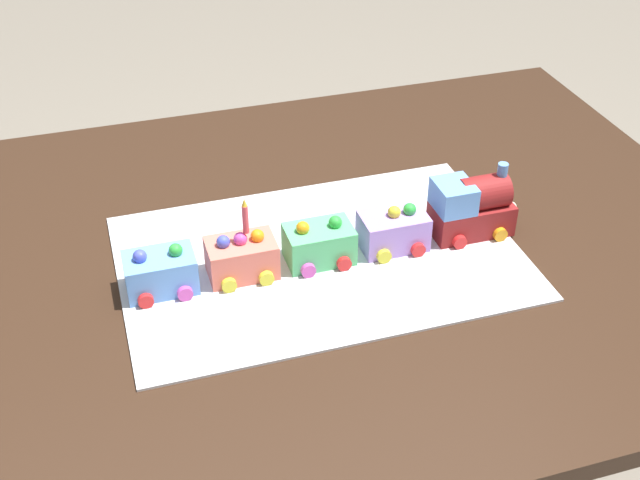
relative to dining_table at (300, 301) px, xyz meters
name	(u,v)px	position (x,y,z in m)	size (l,w,h in m)	color
dining_table	(300,301)	(0.00, 0.00, 0.00)	(1.40, 1.00, 0.74)	#382316
cake_board	(320,257)	(-0.02, 0.03, 0.11)	(0.60, 0.40, 0.00)	silver
cake_locomotive	(471,207)	(-0.27, 0.04, 0.16)	(0.14, 0.08, 0.12)	maroon
cake_car_hopper_lavender	(393,230)	(-0.14, 0.04, 0.14)	(0.10, 0.08, 0.07)	#AD84E0
cake_car_tanker_mint_green	(319,244)	(-0.02, 0.04, 0.14)	(0.10, 0.08, 0.07)	#59CC7A
cake_car_caboose_coral	(242,257)	(0.10, 0.04, 0.14)	(0.10, 0.08, 0.07)	#F27260
cake_car_gondola_sky_blue	(160,272)	(0.22, 0.04, 0.14)	(0.10, 0.08, 0.07)	#669EEA
birthday_candle	(245,216)	(0.09, 0.04, 0.21)	(0.01, 0.01, 0.06)	#F24C59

